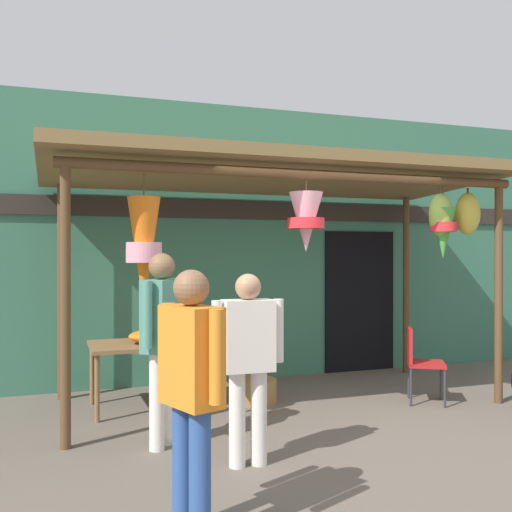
{
  "coord_description": "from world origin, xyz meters",
  "views": [
    {
      "loc": [
        -2.71,
        -5.01,
        1.68
      ],
      "look_at": [
        -0.47,
        1.31,
        1.66
      ],
      "focal_mm": 41.07,
      "sensor_mm": 36.0,
      "label": 1
    }
  ],
  "objects_px": {
    "shopper_by_bananas": "(191,380)",
    "customer_foreground": "(248,353)",
    "wicker_basket_by_table": "(255,391)",
    "flower_heap_on_table": "(163,335)",
    "vendor_in_orange": "(162,332)",
    "folding_chair": "(419,358)",
    "display_table": "(152,349)"
  },
  "relations": [
    {
      "from": "flower_heap_on_table",
      "to": "wicker_basket_by_table",
      "type": "xyz_separation_m",
      "value": [
        1.03,
        -0.09,
        -0.66
      ]
    },
    {
      "from": "shopper_by_bananas",
      "to": "customer_foreground",
      "type": "bearing_deg",
      "value": 55.3
    },
    {
      "from": "display_table",
      "to": "folding_chair",
      "type": "distance_m",
      "value": 2.99
    },
    {
      "from": "flower_heap_on_table",
      "to": "shopper_by_bananas",
      "type": "xyz_separation_m",
      "value": [
        -0.37,
        -2.93,
        0.14
      ]
    },
    {
      "from": "display_table",
      "to": "shopper_by_bananas",
      "type": "distance_m",
      "value": 3.03
    },
    {
      "from": "wicker_basket_by_table",
      "to": "customer_foreground",
      "type": "bearing_deg",
      "value": -111.04
    },
    {
      "from": "customer_foreground",
      "to": "folding_chair",
      "type": "bearing_deg",
      "value": 26.38
    },
    {
      "from": "folding_chair",
      "to": "customer_foreground",
      "type": "distance_m",
      "value": 2.76
    },
    {
      "from": "flower_heap_on_table",
      "to": "folding_chair",
      "type": "distance_m",
      "value": 2.88
    },
    {
      "from": "flower_heap_on_table",
      "to": "customer_foreground",
      "type": "distance_m",
      "value": 1.96
    },
    {
      "from": "flower_heap_on_table",
      "to": "customer_foreground",
      "type": "bearing_deg",
      "value": -80.5
    },
    {
      "from": "customer_foreground",
      "to": "shopper_by_bananas",
      "type": "xyz_separation_m",
      "value": [
        -0.69,
        -1.0,
        0.04
      ]
    },
    {
      "from": "display_table",
      "to": "flower_heap_on_table",
      "type": "xyz_separation_m",
      "value": [
        0.11,
        -0.07,
        0.15
      ]
    },
    {
      "from": "wicker_basket_by_table",
      "to": "customer_foreground",
      "type": "distance_m",
      "value": 2.11
    },
    {
      "from": "vendor_in_orange",
      "to": "customer_foreground",
      "type": "xyz_separation_m",
      "value": [
        0.56,
        -0.68,
        -0.11
      ]
    },
    {
      "from": "wicker_basket_by_table",
      "to": "vendor_in_orange",
      "type": "distance_m",
      "value": 1.93
    },
    {
      "from": "display_table",
      "to": "wicker_basket_by_table",
      "type": "height_order",
      "value": "display_table"
    },
    {
      "from": "vendor_in_orange",
      "to": "customer_foreground",
      "type": "distance_m",
      "value": 0.89
    },
    {
      "from": "shopper_by_bananas",
      "to": "vendor_in_orange",
      "type": "bearing_deg",
      "value": 85.59
    },
    {
      "from": "folding_chair",
      "to": "vendor_in_orange",
      "type": "xyz_separation_m",
      "value": [
        -3.02,
        -0.54,
        0.5
      ]
    },
    {
      "from": "folding_chair",
      "to": "wicker_basket_by_table",
      "type": "xyz_separation_m",
      "value": [
        -1.75,
        0.62,
        -0.37
      ]
    },
    {
      "from": "display_table",
      "to": "flower_heap_on_table",
      "type": "distance_m",
      "value": 0.2
    },
    {
      "from": "vendor_in_orange",
      "to": "folding_chair",
      "type": "bearing_deg",
      "value": 10.14
    },
    {
      "from": "display_table",
      "to": "flower_heap_on_table",
      "type": "height_order",
      "value": "flower_heap_on_table"
    },
    {
      "from": "flower_heap_on_table",
      "to": "vendor_in_orange",
      "type": "xyz_separation_m",
      "value": [
        -0.24,
        -1.25,
        0.2
      ]
    },
    {
      "from": "vendor_in_orange",
      "to": "shopper_by_bananas",
      "type": "height_order",
      "value": "vendor_in_orange"
    },
    {
      "from": "display_table",
      "to": "folding_chair",
      "type": "relative_size",
      "value": 1.56
    },
    {
      "from": "folding_chair",
      "to": "shopper_by_bananas",
      "type": "height_order",
      "value": "shopper_by_bananas"
    },
    {
      "from": "folding_chair",
      "to": "shopper_by_bananas",
      "type": "bearing_deg",
      "value": -144.81
    },
    {
      "from": "wicker_basket_by_table",
      "to": "shopper_by_bananas",
      "type": "distance_m",
      "value": 3.27
    },
    {
      "from": "wicker_basket_by_table",
      "to": "display_table",
      "type": "bearing_deg",
      "value": 171.89
    },
    {
      "from": "vendor_in_orange",
      "to": "shopper_by_bananas",
      "type": "relative_size",
      "value": 1.06
    }
  ]
}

